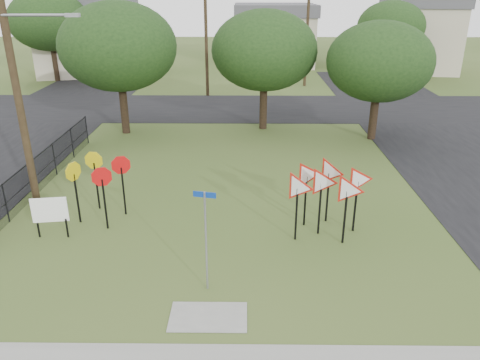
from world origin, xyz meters
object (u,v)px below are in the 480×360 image
Objects in this scene: street_name_sign at (206,235)px; stop_sign_cluster at (98,174)px; yield_sign_cluster at (327,184)px; info_board at (50,211)px.

street_name_sign is 1.29× the size of stop_sign_cluster.
stop_sign_cluster is at bearing 134.04° from street_name_sign.
stop_sign_cluster is (-4.16, 4.30, 0.02)m from street_name_sign.
stop_sign_cluster is 7.99m from yield_sign_cluster.
street_name_sign is 0.96× the size of yield_sign_cluster.
yield_sign_cluster reaches higher than info_board.
street_name_sign is at bearing -27.76° from info_board.
street_name_sign is 5.99m from stop_sign_cluster.
yield_sign_cluster is at bearing -6.89° from stop_sign_cluster.
street_name_sign reaches higher than info_board.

